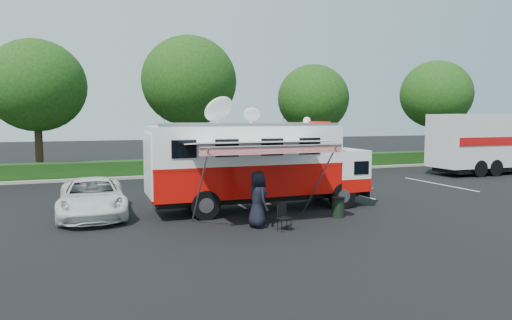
{
  "coord_description": "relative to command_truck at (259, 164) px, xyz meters",
  "views": [
    {
      "loc": [
        -6.3,
        -16.53,
        3.58
      ],
      "look_at": [
        0.0,
        0.5,
        1.9
      ],
      "focal_mm": 32.0,
      "sensor_mm": 36.0,
      "label": 1
    }
  ],
  "objects": [
    {
      "name": "person",
      "position": [
        -1.07,
        -2.76,
        -1.79
      ],
      "size": [
        0.74,
        1.0,
        1.86
      ],
      "primitive_type": "imported",
      "rotation": [
        0.0,
        0.0,
        1.74
      ],
      "color": "black",
      "rests_on": "ground_plane"
    },
    {
      "name": "awning",
      "position": [
        -0.78,
        -2.5,
        0.9
      ],
      "size": [
        4.76,
        2.47,
        2.88
      ],
      "color": "white",
      "rests_on": "ground_plane"
    },
    {
      "name": "folding_chair",
      "position": [
        -0.43,
        -3.37,
        -1.3
      ],
      "size": [
        0.52,
        0.55,
        0.84
      ],
      "color": "black",
      "rests_on": "ground_plane"
    },
    {
      "name": "trash_bin",
      "position": [
        2.2,
        -2.33,
        -1.43
      ],
      "size": [
        0.48,
        0.48,
        0.72
      ],
      "color": "black",
      "rests_on": "ground_plane"
    },
    {
      "name": "back_border",
      "position": [
        1.22,
        12.9,
        3.21
      ],
      "size": [
        60.0,
        6.14,
        8.87
      ],
      "color": "#9E998E",
      "rests_on": "ground_plane"
    },
    {
      "name": "command_truck",
      "position": [
        0.0,
        0.0,
        0.0
      ],
      "size": [
        8.73,
        2.4,
        4.19
      ],
      "color": "black",
      "rests_on": "ground_plane"
    },
    {
      "name": "white_suv",
      "position": [
        -6.14,
        0.92,
        -1.79
      ],
      "size": [
        2.32,
        4.98,
        1.38
      ],
      "primitive_type": "imported",
      "rotation": [
        0.0,
        0.0,
        -0.01
      ],
      "color": "silver",
      "rests_on": "ground_plane"
    },
    {
      "name": "folding_table",
      "position": [
        -0.44,
        -2.23,
        -1.2
      ],
      "size": [
        0.85,
        0.68,
        0.64
      ],
      "color": "black",
      "rests_on": "ground_plane"
    },
    {
      "name": "stall_lines",
      "position": [
        -0.42,
        3.0,
        -1.79
      ],
      "size": [
        24.12,
        5.5,
        0.01
      ],
      "color": "silver",
      "rests_on": "ground_plane"
    },
    {
      "name": "ground_plane",
      "position": [
        0.08,
        0.0,
        -1.79
      ],
      "size": [
        120.0,
        120.0,
        0.0
      ],
      "primitive_type": "plane",
      "color": "black",
      "rests_on": "ground"
    }
  ]
}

